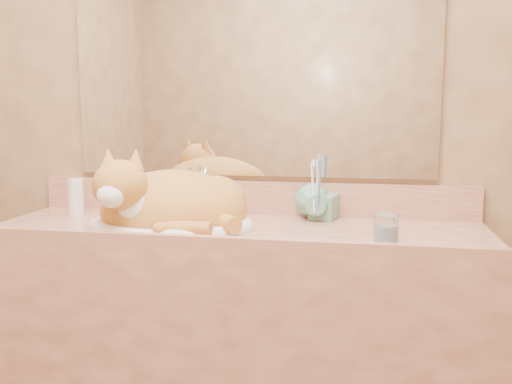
% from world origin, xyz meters
% --- Properties ---
extents(wall_back, '(2.40, 0.02, 2.50)m').
position_xyz_m(wall_back, '(0.00, 1.00, 1.25)').
color(wall_back, brown).
rests_on(wall_back, ground).
extents(vanity_counter, '(1.60, 0.55, 0.85)m').
position_xyz_m(vanity_counter, '(0.00, 0.72, 0.42)').
color(vanity_counter, '#955743').
rests_on(vanity_counter, floor).
extents(mirror, '(1.30, 0.02, 0.80)m').
position_xyz_m(mirror, '(0.00, 0.99, 1.39)').
color(mirror, white).
rests_on(mirror, wall_back).
extents(sink_basin, '(0.54, 0.46, 0.17)m').
position_xyz_m(sink_basin, '(-0.21, 0.70, 0.93)').
color(sink_basin, white).
rests_on(sink_basin, vanity_counter).
extents(faucet, '(0.05, 0.11, 0.16)m').
position_xyz_m(faucet, '(-0.21, 0.91, 0.93)').
color(faucet, silver).
rests_on(faucet, vanity_counter).
extents(cat, '(0.53, 0.46, 0.26)m').
position_xyz_m(cat, '(-0.21, 0.69, 0.94)').
color(cat, '#B7712A').
rests_on(cat, sink_basin).
extents(soap_dispenser, '(0.10, 0.10, 0.19)m').
position_xyz_m(soap_dispenser, '(0.26, 0.88, 0.94)').
color(soap_dispenser, '#66A38D').
rests_on(soap_dispenser, vanity_counter).
extents(toothbrush_cup, '(0.14, 0.14, 0.11)m').
position_xyz_m(toothbrush_cup, '(0.25, 0.85, 0.91)').
color(toothbrush_cup, '#66A38D').
rests_on(toothbrush_cup, vanity_counter).
extents(toothbrushes, '(0.04, 0.04, 0.22)m').
position_xyz_m(toothbrushes, '(0.25, 0.85, 0.98)').
color(toothbrushes, white).
rests_on(toothbrushes, toothbrush_cup).
extents(saucer, '(0.10, 0.10, 0.01)m').
position_xyz_m(saucer, '(0.46, 0.55, 0.85)').
color(saucer, white).
rests_on(saucer, vanity_counter).
extents(water_glass, '(0.07, 0.07, 0.08)m').
position_xyz_m(water_glass, '(0.46, 0.55, 0.90)').
color(water_glass, white).
rests_on(water_glass, saucer).
extents(lotion_bottle, '(0.05, 0.05, 0.13)m').
position_xyz_m(lotion_bottle, '(-0.62, 0.85, 0.91)').
color(lotion_bottle, white).
rests_on(lotion_bottle, vanity_counter).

